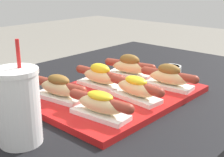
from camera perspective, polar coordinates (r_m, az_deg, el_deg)
serving_tray at (r=0.94m, az=0.91°, el=-3.11°), size 0.49×0.35×0.02m
hot_dog_0 at (r=0.76m, az=-2.19°, el=-4.70°), size 0.07×0.19×0.06m
hot_dog_1 at (r=0.87m, az=4.36°, el=-1.75°), size 0.07×0.19×0.07m
hot_dog_2 at (r=0.98m, az=10.32°, el=0.32°), size 0.08×0.19×0.08m
hot_dog_3 at (r=0.89m, az=-9.69°, el=-1.65°), size 0.08×0.19×0.07m
hot_dog_4 at (r=0.98m, az=-2.37°, el=0.53°), size 0.07×0.20×0.07m
hot_dog_5 at (r=1.08m, az=3.22°, el=2.22°), size 0.09×0.19×0.08m
sauce_bowl at (r=1.21m, az=10.86°, el=1.74°), size 0.07×0.07×0.03m
drink_cup at (r=0.69m, az=-16.77°, el=-4.94°), size 0.10×0.10×0.23m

